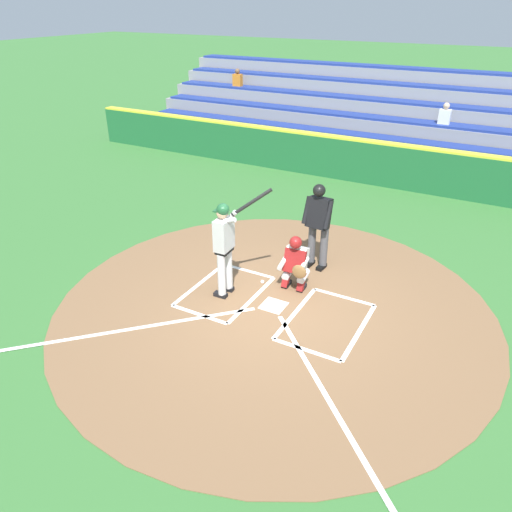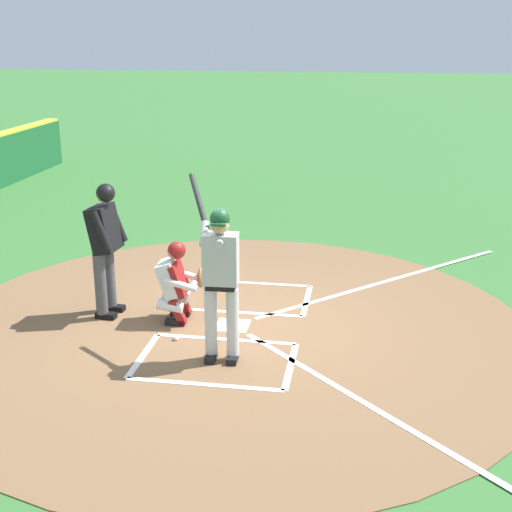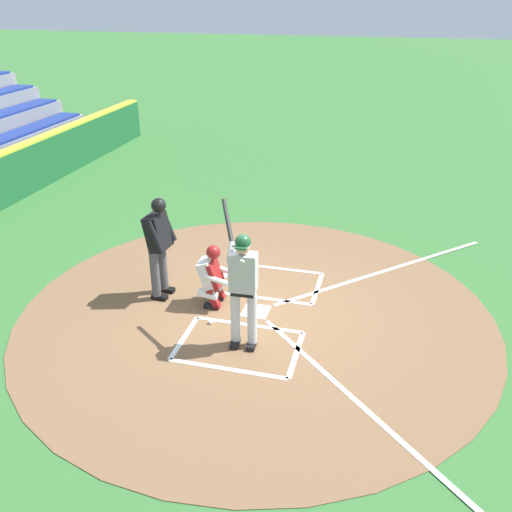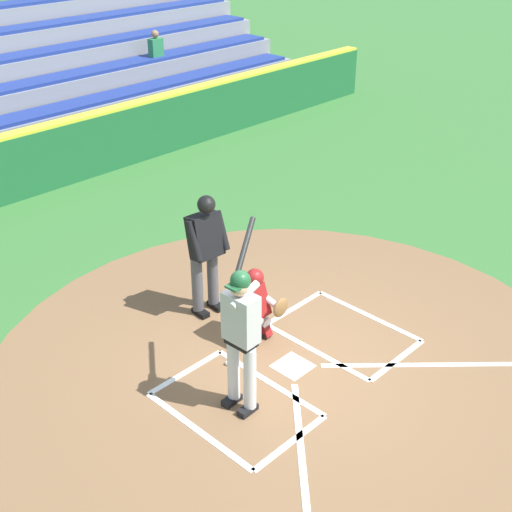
{
  "view_description": "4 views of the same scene",
  "coord_description": "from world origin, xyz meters",
  "px_view_note": "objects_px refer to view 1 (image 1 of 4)",
  "views": [
    {
      "loc": [
        -3.34,
        6.8,
        5.08
      ],
      "look_at": [
        0.44,
        -0.13,
        0.88
      ],
      "focal_mm": 34.3,
      "sensor_mm": 36.0,
      "label": 1
    },
    {
      "loc": [
        8.36,
        1.66,
        3.77
      ],
      "look_at": [
        -0.39,
        0.26,
        0.88
      ],
      "focal_mm": 48.6,
      "sensor_mm": 36.0,
      "label": 2
    },
    {
      "loc": [
        7.8,
        2.02,
        4.99
      ],
      "look_at": [
        0.33,
        0.09,
        1.23
      ],
      "focal_mm": 38.69,
      "sensor_mm": 36.0,
      "label": 3
    },
    {
      "loc": [
        5.47,
        4.66,
        5.58
      ],
      "look_at": [
        -0.56,
        -1.21,
        0.96
      ],
      "focal_mm": 48.5,
      "sensor_mm": 36.0,
      "label": 4
    }
  ],
  "objects_px": {
    "catcher": "(296,262)",
    "baseball": "(262,282)",
    "batter": "(225,243)",
    "plate_umpire": "(318,221)"
  },
  "relations": [
    {
      "from": "batter",
      "to": "catcher",
      "type": "bearing_deg",
      "value": -142.19
    },
    {
      "from": "batter",
      "to": "baseball",
      "type": "xyz_separation_m",
      "value": [
        -0.42,
        -0.68,
        -1.06
      ]
    },
    {
      "from": "catcher",
      "to": "batter",
      "type": "bearing_deg",
      "value": 37.81
    },
    {
      "from": "plate_umpire",
      "to": "baseball",
      "type": "bearing_deg",
      "value": 59.01
    },
    {
      "from": "batter",
      "to": "baseball",
      "type": "distance_m",
      "value": 1.33
    },
    {
      "from": "batter",
      "to": "plate_umpire",
      "type": "distance_m",
      "value": 2.12
    },
    {
      "from": "catcher",
      "to": "baseball",
      "type": "bearing_deg",
      "value": 12.6
    },
    {
      "from": "baseball",
      "to": "plate_umpire",
      "type": "bearing_deg",
      "value": -120.99
    },
    {
      "from": "catcher",
      "to": "baseball",
      "type": "relative_size",
      "value": 15.27
    },
    {
      "from": "plate_umpire",
      "to": "baseball",
      "type": "relative_size",
      "value": 25.2
    }
  ]
}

